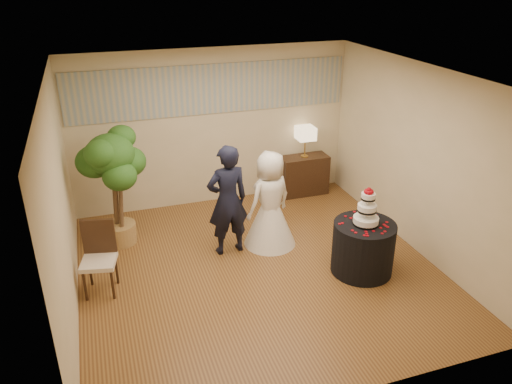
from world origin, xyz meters
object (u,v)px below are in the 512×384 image
object	(u,v)px
table_lamp	(305,142)
console	(304,175)
cake_table	(363,248)
groom	(228,201)
side_chair	(98,260)
ficus_tree	(114,188)
wedding_cake	(367,206)
bride	(270,199)

from	to	relation	value
table_lamp	console	bearing A→B (deg)	0.00
cake_table	table_lamp	world-z (taller)	table_lamp
cake_table	console	distance (m)	2.76
groom	cake_table	xyz separation A→B (m)	(1.67, -1.14, -0.48)
console	groom	bearing A→B (deg)	-140.61
console	side_chair	world-z (taller)	side_chair
cake_table	side_chair	xyz separation A→B (m)	(-3.57, 0.66, 0.12)
table_lamp	ficus_tree	world-z (taller)	ficus_tree
wedding_cake	console	world-z (taller)	wedding_cake
bride	cake_table	xyz separation A→B (m)	(0.99, -1.16, -0.39)
groom	wedding_cake	bearing A→B (deg)	140.08
groom	cake_table	size ratio (longest dim) A/B	1.97
cake_table	side_chair	distance (m)	3.64
console	side_chair	size ratio (longest dim) A/B	0.91
groom	table_lamp	world-z (taller)	groom
side_chair	cake_table	bearing A→B (deg)	2.06
bride	side_chair	bearing A→B (deg)	-8.33
groom	wedding_cake	world-z (taller)	groom
cake_table	console	size ratio (longest dim) A/B	0.97
groom	cake_table	bearing A→B (deg)	140.08
groom	console	xyz separation A→B (m)	(1.95, 1.61, -0.49)
wedding_cake	table_lamp	size ratio (longest dim) A/B	0.96
cake_table	side_chair	bearing A→B (deg)	169.49
wedding_cake	side_chair	xyz separation A→B (m)	(-3.57, 0.66, -0.54)
cake_table	ficus_tree	world-z (taller)	ficus_tree
groom	bride	xyz separation A→B (m)	(0.68, 0.02, -0.10)
console	table_lamp	distance (m)	0.67
cake_table	ficus_tree	xyz separation A→B (m)	(-3.23, 1.94, 0.57)
bride	ficus_tree	size ratio (longest dim) A/B	0.81
groom	wedding_cake	distance (m)	2.02
groom	wedding_cake	size ratio (longest dim) A/B	3.10
console	ficus_tree	xyz separation A→B (m)	(-3.51, -0.80, 0.57)
groom	cake_table	distance (m)	2.07
bride	ficus_tree	xyz separation A→B (m)	(-2.24, 0.78, 0.18)
wedding_cake	side_chair	world-z (taller)	wedding_cake
groom	side_chair	bearing A→B (deg)	8.23
bride	console	size ratio (longest dim) A/B	1.70
cake_table	ficus_tree	distance (m)	3.81
wedding_cake	ficus_tree	xyz separation A→B (m)	(-3.23, 1.94, -0.09)
groom	ficus_tree	distance (m)	1.76
console	cake_table	bearing A→B (deg)	-95.97
side_chair	groom	bearing A→B (deg)	26.47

